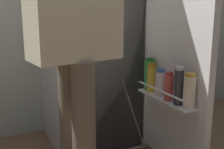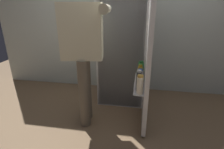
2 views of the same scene
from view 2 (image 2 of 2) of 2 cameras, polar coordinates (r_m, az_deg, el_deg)
The scene contains 4 objects.
ground_plane at distance 2.36m, azimuth 1.53°, elevation -13.36°, with size 6.55×6.55×0.00m, color brown.
kitchen_wall at distance 2.89m, azimuth 4.66°, elevation 18.63°, with size 4.40×0.10×2.43m, color beige.
refrigerator at distance 2.51m, azimuth 4.04°, elevation 10.87°, with size 0.68×1.27×1.79m.
person at distance 1.92m, azimuth -9.29°, elevation 9.83°, with size 0.60×0.70×1.61m.
Camera 2 is at (0.27, -1.93, 1.33)m, focal length 28.27 mm.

